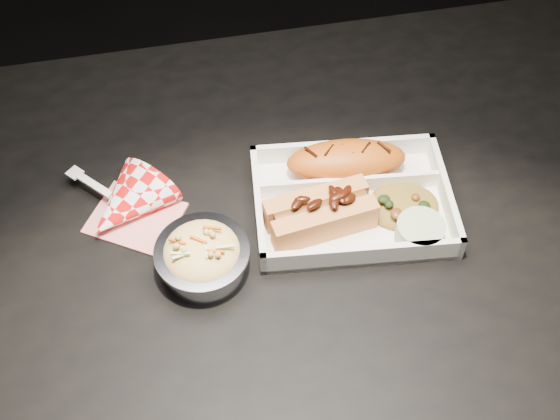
% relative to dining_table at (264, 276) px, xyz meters
% --- Properties ---
extents(dining_table, '(1.20, 0.80, 0.75)m').
position_rel_dining_table_xyz_m(dining_table, '(0.00, 0.00, 0.00)').
color(dining_table, black).
rests_on(dining_table, ground).
extents(food_tray, '(0.27, 0.21, 0.04)m').
position_rel_dining_table_xyz_m(food_tray, '(0.12, 0.02, 0.10)').
color(food_tray, white).
rests_on(food_tray, dining_table).
extents(fried_pastry, '(0.16, 0.08, 0.05)m').
position_rel_dining_table_xyz_m(fried_pastry, '(0.13, 0.08, 0.12)').
color(fried_pastry, '#BD5412').
rests_on(fried_pastry, food_tray).
extents(hotdog, '(0.14, 0.08, 0.06)m').
position_rel_dining_table_xyz_m(hotdog, '(0.07, 0.00, 0.12)').
color(hotdog, '#D18747').
rests_on(hotdog, food_tray).
extents(fried_rice_mound, '(0.10, 0.09, 0.03)m').
position_rel_dining_table_xyz_m(fried_rice_mound, '(0.19, 0.01, 0.11)').
color(fried_rice_mound, olive).
rests_on(fried_rice_mound, food_tray).
extents(cupcake_liner, '(0.06, 0.06, 0.03)m').
position_rel_dining_table_xyz_m(cupcake_liner, '(0.19, -0.05, 0.11)').
color(cupcake_liner, '#AEC293').
rests_on(cupcake_liner, food_tray).
extents(foil_coleslaw_cup, '(0.11, 0.11, 0.07)m').
position_rel_dining_table_xyz_m(foil_coleslaw_cup, '(-0.08, -0.03, 0.12)').
color(foil_coleslaw_cup, silver).
rests_on(foil_coleslaw_cup, dining_table).
extents(napkin_fork, '(0.15, 0.16, 0.10)m').
position_rel_dining_table_xyz_m(napkin_fork, '(-0.16, 0.07, 0.11)').
color(napkin_fork, red).
rests_on(napkin_fork, dining_table).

